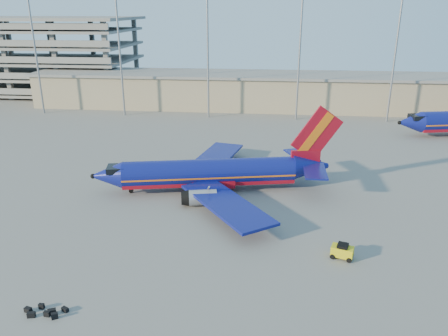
{
  "coord_description": "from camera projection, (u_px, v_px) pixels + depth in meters",
  "views": [
    {
      "loc": [
        9.01,
        -52.06,
        23.65
      ],
      "look_at": [
        3.34,
        1.3,
        4.0
      ],
      "focal_mm": 35.0,
      "sensor_mm": 36.0,
      "label": 1
    }
  ],
  "objects": [
    {
      "name": "terminal_building",
      "position": [
        274.0,
        91.0,
        109.32
      ],
      "size": [
        122.0,
        16.0,
        8.5
      ],
      "color": "gray",
      "rests_on": "ground"
    },
    {
      "name": "parking_garage",
      "position": [
        30.0,
        51.0,
        128.89
      ],
      "size": [
        62.0,
        32.0,
        21.4
      ],
      "color": "slate",
      "rests_on": "ground"
    },
    {
      "name": "baggage_tug",
      "position": [
        342.0,
        251.0,
        43.7
      ],
      "size": [
        2.47,
        1.93,
        1.56
      ],
      "rotation": [
        0.0,
        0.0,
        -0.32
      ],
      "color": "gold",
      "rests_on": "ground"
    },
    {
      "name": "aircraft_main",
      "position": [
        215.0,
        173.0,
        59.76
      ],
      "size": [
        33.73,
        32.11,
        11.54
      ],
      "rotation": [
        0.0,
        0.0,
        0.21
      ],
      "color": "navy",
      "rests_on": "ground"
    },
    {
      "name": "ground",
      "position": [
        198.0,
        199.0,
        57.63
      ],
      "size": [
        220.0,
        220.0,
        0.0
      ],
      "primitive_type": "plane",
      "color": "slate",
      "rests_on": "ground"
    },
    {
      "name": "luggage_pile",
      "position": [
        45.0,
        312.0,
        35.8
      ],
      "size": [
        3.69,
        1.51,
        0.52
      ],
      "color": "black",
      "rests_on": "ground"
    },
    {
      "name": "light_mast_row",
      "position": [
        254.0,
        39.0,
        94.05
      ],
      "size": [
        101.6,
        1.6,
        28.65
      ],
      "color": "gray",
      "rests_on": "ground"
    }
  ]
}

